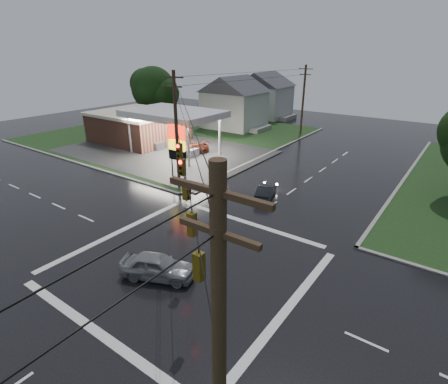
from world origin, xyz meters
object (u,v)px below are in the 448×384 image
Objects in this scene: tree_nw_behind at (154,89)px; car_north at (266,191)px; utility_pole_nw at (176,130)px; house_near at (234,102)px; car_pump at (190,150)px; utility_pole_se at (219,384)px; gas_station at (143,125)px; car_crossing at (158,266)px; pylon_sign at (177,144)px; utility_pole_n at (303,99)px; house_far at (265,94)px.

tree_nw_behind is 37.49m from car_north.
tree_nw_behind is (-24.34, 20.49, 0.46)m from utility_pole_nw.
car_pump is (4.98, -17.30, -3.68)m from house_near.
utility_pole_nw is 1.10× the size of tree_nw_behind.
tree_nw_behind is (-43.34, 39.49, 0.46)m from utility_pole_se.
car_north is at bearing -28.60° from tree_nw_behind.
car_pump is at bearing -5.89° from gas_station.
car_north is at bearing -20.81° from car_crossing.
pylon_sign is 9.97m from car_north.
house_near is 2.22× the size of car_pump.
utility_pole_se reaches higher than car_pump.
utility_pole_nw is at bearing -90.00° from utility_pole_n.
house_far reaches higher than car_pump.
utility_pole_se reaches higher than car_crossing.
car_north is at bearing -16.99° from gas_station.
utility_pole_se is (20.00, -20.00, 1.71)m from pylon_sign.
utility_pole_nw is at bearing -45.00° from pylon_sign.
car_crossing is at bearing 143.72° from utility_pole_se.
utility_pole_se reaches higher than utility_pole_n.
car_crossing is (25.13, -21.83, -1.79)m from gas_station.
utility_pole_nw is 2.46× the size of car_crossing.
car_pump is (5.98, -29.30, -3.68)m from house_far.
gas_station is 6.95× the size of car_north.
house_near is 1.00× the size of house_far.
house_far reaches higher than gas_station.
house_near is 12.04m from house_far.
car_pump is (-14.68, 6.45, 0.10)m from car_north.
utility_pole_nw is at bearing 1.45° from car_north.
house_near is 2.47× the size of car_crossing.
house_near reaches higher than pylon_sign.
utility_pole_n reaches higher than tree_nw_behind.
utility_pole_nw reaches higher than house_far.
utility_pole_n reaches higher than gas_station.
car_crossing is at bearing -40.97° from gas_station.
car_crossing is (9.96, -12.63, -3.25)m from pylon_sign.
utility_pole_se is 1.00× the size of house_near.
pylon_sign is at bearing -6.31° from car_north.
car_pump is at bearing 123.72° from pylon_sign.
house_near is at bearing -67.44° from car_north.
utility_pole_se is at bearing -68.20° from utility_pole_n.
utility_pole_se reaches higher than tree_nw_behind.
pylon_sign is at bearing 14.46° from car_crossing.
car_pump is (9.71, -1.00, -1.82)m from gas_station.
utility_pole_n reaches higher than pylon_sign.
house_near is at bearing 123.33° from car_pump.
gas_station is 45.83m from utility_pole_se.
utility_pole_n is (0.00, 28.50, -0.25)m from utility_pole_nw.
utility_pole_n is (1.00, 27.50, 1.46)m from pylon_sign.
gas_station is 5.26× the size of car_pump.
gas_station is 25.57m from car_north.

